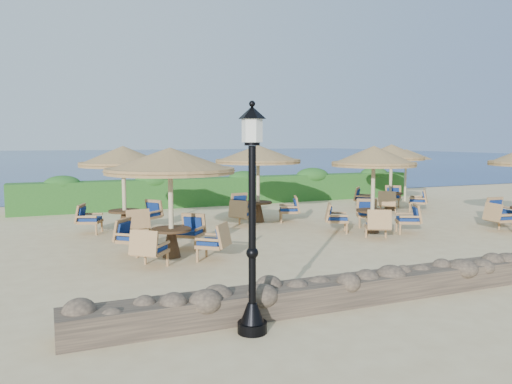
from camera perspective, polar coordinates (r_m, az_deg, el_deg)
name	(u,v)px	position (r m, az deg, el deg)	size (l,w,h in m)	color
ground	(312,232)	(15.59, 6.46, -4.52)	(120.00, 120.00, 0.00)	beige
sea	(98,158)	(83.76, -17.60, 3.78)	(160.00, 160.00, 0.00)	navy
hedge	(233,191)	(22.01, -2.69, 0.16)	(18.00, 0.90, 1.20)	#1D511A
stone_wall	(468,274)	(10.70, 23.04, -8.64)	(15.00, 0.65, 0.44)	brown
lamp_post	(252,229)	(7.22, -0.44, -4.25)	(0.44, 0.44, 3.31)	black
extra_parasol	(406,154)	(24.07, 16.79, 4.16)	(2.30, 2.30, 2.41)	beige
cafe_set_0	(170,179)	(12.06, -9.76, 1.46)	(3.13, 3.13, 2.65)	beige
cafe_set_1	(373,176)	(15.53, 13.26, 1.85)	(2.81, 2.81, 2.65)	beige
cafe_set_3	(124,172)	(15.53, -14.91, 2.23)	(2.75, 2.75, 2.65)	beige
cafe_set_4	(258,166)	(17.08, 0.23, 3.01)	(2.96, 2.96, 2.65)	beige
cafe_set_5	(391,166)	(20.75, 15.18, 2.86)	(2.63, 2.63, 2.65)	beige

